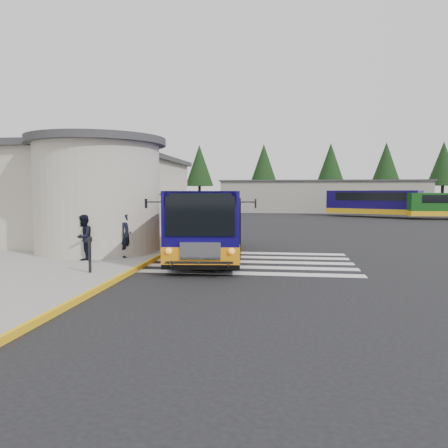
# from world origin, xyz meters

# --- Properties ---
(ground) EXTENTS (140.00, 140.00, 0.00)m
(ground) POSITION_xyz_m (0.00, 0.00, 0.00)
(ground) COLOR black
(ground) RESTS_ON ground
(sidewalk) EXTENTS (10.00, 34.00, 0.15)m
(sidewalk) POSITION_xyz_m (-9.00, 4.00, 0.07)
(sidewalk) COLOR gray
(sidewalk) RESTS_ON ground
(curb_strip) EXTENTS (0.12, 34.00, 0.16)m
(curb_strip) POSITION_xyz_m (-4.05, 4.00, 0.08)
(curb_strip) COLOR gold
(curb_strip) RESTS_ON ground
(station_building) EXTENTS (12.70, 18.70, 4.80)m
(station_building) POSITION_xyz_m (-10.84, 6.91, 2.57)
(station_building) COLOR #B7AD9B
(station_building) RESTS_ON ground
(crosswalk) EXTENTS (8.00, 5.35, 0.01)m
(crosswalk) POSITION_xyz_m (-0.50, -0.80, 0.01)
(crosswalk) COLOR silver
(crosswalk) RESTS_ON ground
(depot_building) EXTENTS (26.40, 8.40, 4.20)m
(depot_building) POSITION_xyz_m (6.00, 42.00, 2.11)
(depot_building) COLOR gray
(depot_building) RESTS_ON ground
(tree_line) EXTENTS (58.40, 4.40, 10.00)m
(tree_line) POSITION_xyz_m (6.29, 50.00, 6.77)
(tree_line) COLOR black
(tree_line) RESTS_ON ground
(transit_bus) EXTENTS (3.84, 9.80, 2.71)m
(transit_bus) POSITION_xyz_m (-2.13, 0.35, 1.30)
(transit_bus) COLOR #10075A
(transit_bus) RESTS_ON ground
(pedestrian_a) EXTENTS (0.52, 0.69, 1.71)m
(pedestrian_a) POSITION_xyz_m (-5.15, -1.20, 1.01)
(pedestrian_a) COLOR black
(pedestrian_a) RESTS_ON sidewalk
(pedestrian_b) EXTENTS (0.65, 0.83, 1.69)m
(pedestrian_b) POSITION_xyz_m (-6.48, -2.06, 0.99)
(pedestrian_b) COLOR black
(pedestrian_b) RESTS_ON sidewalk
(bollard) EXTENTS (0.09, 0.09, 1.13)m
(bollard) POSITION_xyz_m (-5.15, -4.47, 0.71)
(bollard) COLOR black
(bollard) RESTS_ON sidewalk
(far_bus_a) EXTENTS (9.59, 6.91, 2.45)m
(far_bus_a) POSITION_xyz_m (10.46, 30.84, 1.59)
(far_bus_a) COLOR #0F064E
(far_bus_a) RESTS_ON ground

